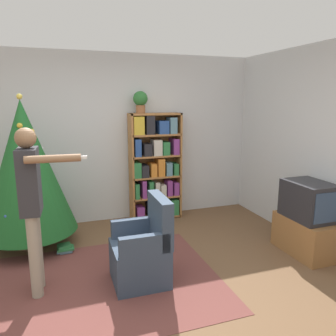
# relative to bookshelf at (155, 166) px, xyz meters

# --- Properties ---
(ground_plane) EXTENTS (14.00, 14.00, 0.00)m
(ground_plane) POSITION_rel_bookshelf_xyz_m (-0.73, -2.04, -0.87)
(ground_plane) COLOR brown
(wall_back) EXTENTS (8.00, 0.10, 2.60)m
(wall_back) POSITION_rel_bookshelf_xyz_m (-0.73, 0.22, 0.43)
(wall_back) COLOR silver
(wall_back) RESTS_ON ground_plane
(area_rug) EXTENTS (2.70, 1.92, 0.01)m
(area_rug) POSITION_rel_bookshelf_xyz_m (-1.22, -1.72, -0.86)
(area_rug) COLOR brown
(area_rug) RESTS_ON ground_plane
(bookshelf) EXTENTS (0.81, 0.29, 1.70)m
(bookshelf) POSITION_rel_bookshelf_xyz_m (0.00, 0.00, 0.00)
(bookshelf) COLOR #A8703D
(bookshelf) RESTS_ON ground_plane
(tv_stand) EXTENTS (0.45, 0.77, 0.46)m
(tv_stand) POSITION_rel_bookshelf_xyz_m (1.42, -1.82, -0.64)
(tv_stand) COLOR #996638
(tv_stand) RESTS_ON ground_plane
(television) EXTENTS (0.44, 0.60, 0.46)m
(television) POSITION_rel_bookshelf_xyz_m (1.42, -1.82, -0.18)
(television) COLOR #28282D
(television) RESTS_ON tv_stand
(game_remote) EXTENTS (0.04, 0.12, 0.02)m
(game_remote) POSITION_rel_bookshelf_xyz_m (1.29, -2.05, -0.39)
(game_remote) COLOR white
(game_remote) RESTS_ON tv_stand
(christmas_tree) EXTENTS (1.18, 1.18, 1.97)m
(christmas_tree) POSITION_rel_bookshelf_xyz_m (-1.85, -0.49, 0.19)
(christmas_tree) COLOR #4C3323
(christmas_tree) RESTS_ON ground_plane
(armchair) EXTENTS (0.58, 0.57, 0.92)m
(armchair) POSITION_rel_bookshelf_xyz_m (-0.67, -1.79, -0.54)
(armchair) COLOR #334256
(armchair) RESTS_ON ground_plane
(standing_person) EXTENTS (0.62, 0.50, 1.65)m
(standing_person) POSITION_rel_bookshelf_xyz_m (-1.72, -1.64, 0.12)
(standing_person) COLOR #9E937F
(standing_person) RESTS_ON ground_plane
(potted_plant) EXTENTS (0.22, 0.22, 0.33)m
(potted_plant) POSITION_rel_bookshelf_xyz_m (-0.22, 0.01, 1.02)
(potted_plant) COLOR #935B38
(potted_plant) RESTS_ON bookshelf
(book_pile_near_tree) EXTENTS (0.21, 0.17, 0.11)m
(book_pile_near_tree) POSITION_rel_bookshelf_xyz_m (-1.45, -0.83, -0.81)
(book_pile_near_tree) COLOR #5B899E
(book_pile_near_tree) RESTS_ON ground_plane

